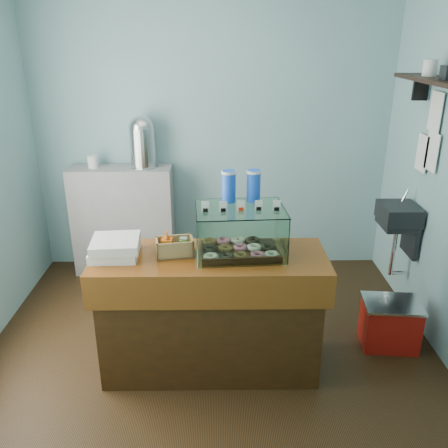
{
  "coord_description": "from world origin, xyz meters",
  "views": [
    {
      "loc": [
        0.06,
        -3.16,
        2.29
      ],
      "look_at": [
        0.1,
        -0.15,
        1.09
      ],
      "focal_mm": 38.0,
      "sensor_mm": 36.0,
      "label": 1
    }
  ],
  "objects_px": {
    "counter": "(210,312)",
    "red_cooler": "(390,323)",
    "display_case": "(240,228)",
    "coffee_urn": "(142,140)"
  },
  "relations": [
    {
      "from": "display_case",
      "to": "red_cooler",
      "type": "xyz_separation_m",
      "value": [
        1.2,
        0.16,
        -0.88
      ]
    },
    {
      "from": "counter",
      "to": "coffee_urn",
      "type": "xyz_separation_m",
      "value": [
        -0.66,
        1.59,
        0.9
      ]
    },
    {
      "from": "counter",
      "to": "coffee_urn",
      "type": "distance_m",
      "value": 1.94
    },
    {
      "from": "counter",
      "to": "red_cooler",
      "type": "bearing_deg",
      "value": 9.55
    },
    {
      "from": "coffee_urn",
      "to": "red_cooler",
      "type": "distance_m",
      "value": 2.73
    },
    {
      "from": "display_case",
      "to": "coffee_urn",
      "type": "relative_size",
      "value": 1.25
    },
    {
      "from": "coffee_urn",
      "to": "display_case",
      "type": "bearing_deg",
      "value": -60.17
    },
    {
      "from": "display_case",
      "to": "coffee_urn",
      "type": "distance_m",
      "value": 1.77
    },
    {
      "from": "counter",
      "to": "coffee_urn",
      "type": "bearing_deg",
      "value": 112.61
    },
    {
      "from": "red_cooler",
      "to": "counter",
      "type": "bearing_deg",
      "value": -164.98
    }
  ]
}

